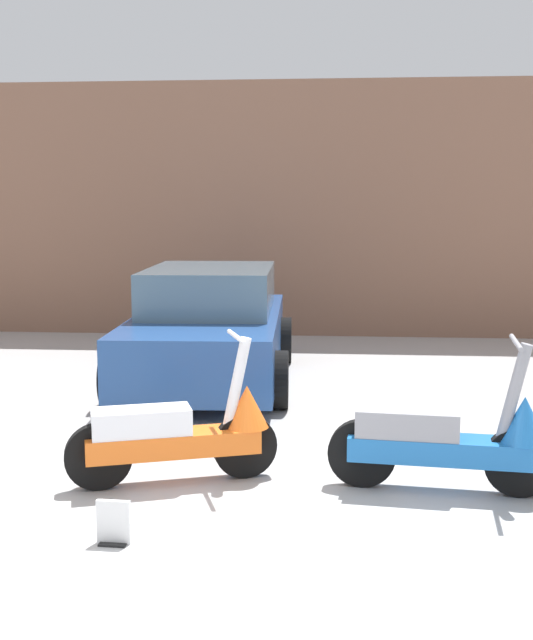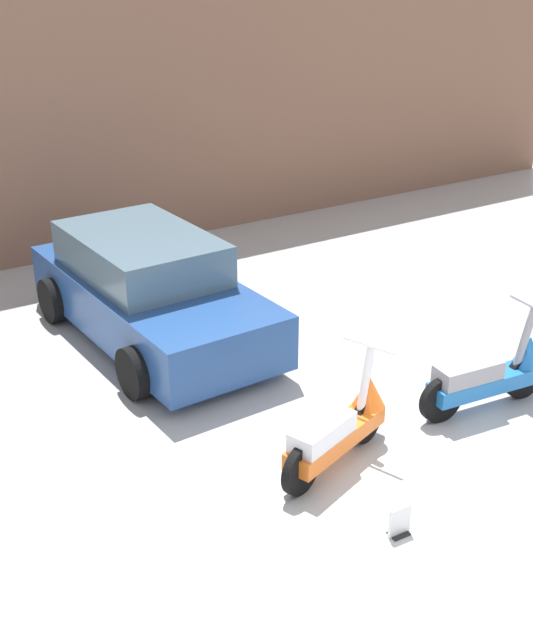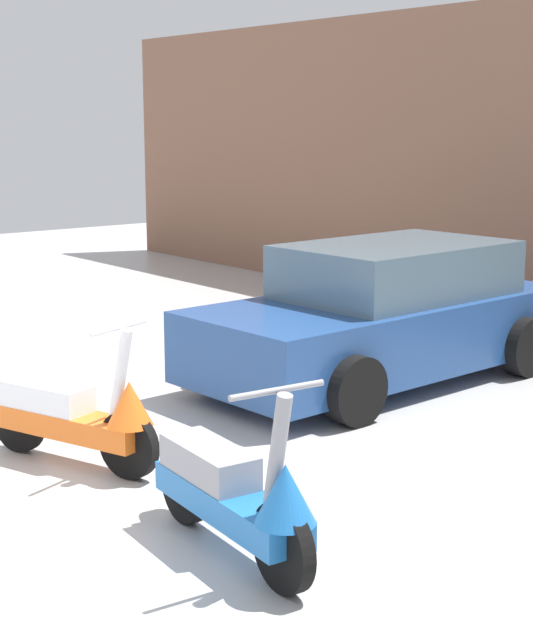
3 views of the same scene
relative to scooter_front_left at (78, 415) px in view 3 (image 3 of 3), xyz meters
name	(u,v)px [view 3 (image 3 of 3)]	position (x,y,z in m)	size (l,w,h in m)	color
scooter_front_left	(78,415)	(0.00, 0.00, 0.00)	(1.44, 0.74, 1.05)	black
scooter_front_right	(236,493)	(1.85, -0.04, 0.01)	(1.53, 0.55, 1.07)	black
car_rear_left	(384,316)	(-0.31, 3.31, 0.23)	(1.90, 3.76, 1.26)	navy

